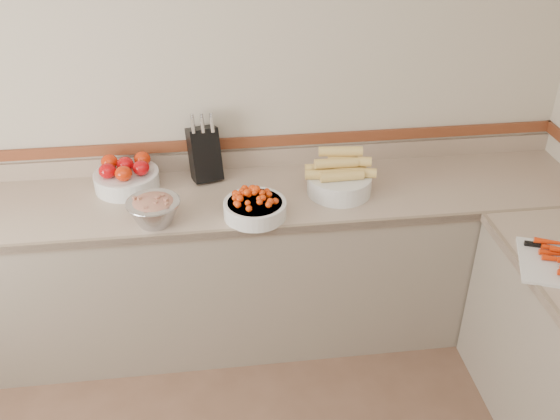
{
  "coord_description": "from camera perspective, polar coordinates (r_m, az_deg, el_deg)",
  "views": [
    {
      "loc": [
        0.04,
        -1.09,
        2.53
      ],
      "look_at": [
        0.35,
        1.35,
        1.0
      ],
      "focal_mm": 40.0,
      "sensor_mm": 36.0,
      "label": 1
    }
  ],
  "objects": [
    {
      "name": "back_wall",
      "position": [
        3.33,
        -7.52,
        9.89
      ],
      "size": [
        4.0,
        0.0,
        4.0
      ],
      "primitive_type": "plane",
      "rotation": [
        1.57,
        0.0,
        0.0
      ],
      "color": "beige",
      "rests_on": "ground_plane"
    },
    {
      "name": "knife_block",
      "position": [
        3.33,
        -6.93,
        5.24
      ],
      "size": [
        0.19,
        0.22,
        0.37
      ],
      "color": "black",
      "rests_on": "counter_back"
    },
    {
      "name": "counter_back",
      "position": [
        3.46,
        -6.47,
        -5.24
      ],
      "size": [
        4.0,
        0.65,
        1.08
      ],
      "color": "tan",
      "rests_on": "ground_plane"
    },
    {
      "name": "tomato_bowl",
      "position": [
        3.35,
        -13.87,
        3.04
      ],
      "size": [
        0.34,
        0.34,
        0.17
      ],
      "color": "white",
      "rests_on": "counter_back"
    },
    {
      "name": "cherry_tomato_bowl",
      "position": [
        3.01,
        -2.32,
        0.34
      ],
      "size": [
        0.31,
        0.31,
        0.16
      ],
      "color": "white",
      "rests_on": "counter_back"
    },
    {
      "name": "rhubarb_bowl",
      "position": [
        3.01,
        -11.46,
        0.06
      ],
      "size": [
        0.26,
        0.26,
        0.15
      ],
      "color": "#B2B2BA",
      "rests_on": "counter_back"
    },
    {
      "name": "corn_bowl",
      "position": [
        3.22,
        5.46,
        2.88
      ],
      "size": [
        0.37,
        0.33,
        0.25
      ],
      "color": "white",
      "rests_on": "counter_back"
    }
  ]
}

